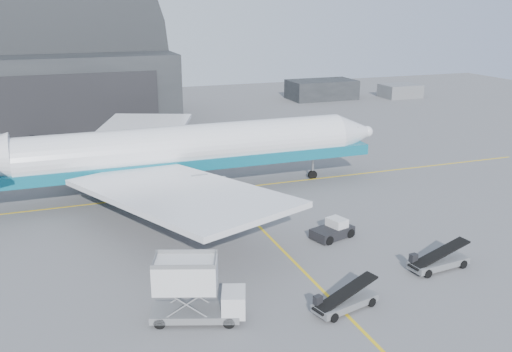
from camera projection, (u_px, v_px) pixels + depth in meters
name	position (u px, v px, depth m)	size (l,w,h in m)	color
ground	(296.00, 264.00, 44.91)	(200.00, 200.00, 0.00)	#565659
taxi_lines	(244.00, 211.00, 56.28)	(80.00, 42.12, 0.02)	gold
hangar	(13.00, 68.00, 93.18)	(50.00, 28.30, 28.00)	black
distant_bldg_a	(321.00, 99.00, 122.10)	(14.00, 8.00, 4.00)	black
distant_bldg_b	(400.00, 97.00, 124.11)	(8.00, 6.00, 2.80)	slate
airliner	(171.00, 151.00, 59.94)	(48.69, 47.22, 17.09)	white
catering_truck	(194.00, 291.00, 36.39)	(6.47, 4.12, 4.18)	slate
pushback_tug	(333.00, 230.00, 49.84)	(4.13, 3.09, 1.71)	black
belt_loader_a	(344.00, 301.00, 38.10)	(5.14, 2.77, 1.92)	slate
belt_loader_b	(438.00, 261.00, 43.94)	(5.34, 2.32, 2.00)	slate
traffic_cone	(314.00, 234.00, 50.01)	(0.39, 0.39, 0.56)	#FB4207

